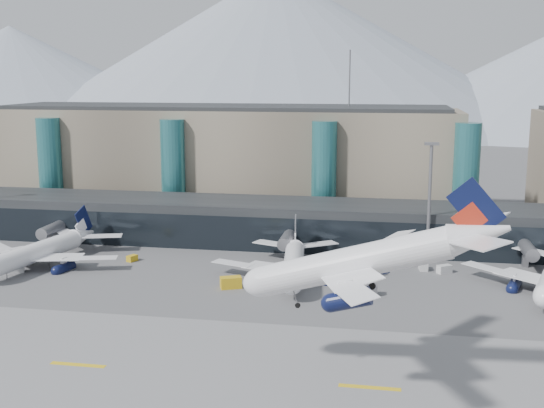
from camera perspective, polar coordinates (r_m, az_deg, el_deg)
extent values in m
plane|color=#515154|center=(107.26, -2.48, -10.84)|extent=(900.00, 900.00, 0.00)
cube|color=slate|center=(93.85, -4.51, -14.14)|extent=(400.00, 40.00, 0.04)
cube|color=gold|center=(100.39, -15.92, -12.80)|extent=(8.00, 1.00, 0.02)
cube|color=gold|center=(91.30, 8.17, -14.94)|extent=(8.00, 1.00, 0.02)
cube|color=black|center=(160.57, 1.97, -1.62)|extent=(170.00, 18.00, 10.00)
cube|color=black|center=(152.21, 1.50, -2.70)|extent=(170.00, 0.40, 8.00)
cylinder|color=slate|center=(167.22, -17.61, -1.91)|extent=(2.80, 14.00, 2.80)
cube|color=slate|center=(167.88, -17.55, -2.91)|extent=(1.20, 1.20, 2.40)
cylinder|color=slate|center=(150.14, 1.38, -2.81)|extent=(2.80, 14.00, 2.80)
cube|color=slate|center=(150.88, 1.37, -3.92)|extent=(1.20, 1.20, 2.40)
cylinder|color=slate|center=(151.21, 20.49, -3.41)|extent=(2.80, 14.00, 2.80)
cube|color=slate|center=(151.94, 20.42, -4.51)|extent=(1.20, 1.20, 2.40)
cube|color=gray|center=(194.60, -4.00, 3.53)|extent=(130.00, 30.00, 30.00)
cube|color=black|center=(193.26, -4.06, 8.10)|extent=(123.50, 28.00, 1.00)
cylinder|color=#296F75|center=(196.00, -18.05, 2.79)|extent=(6.40, 6.40, 28.00)
cylinder|color=#296F75|center=(182.25, -8.27, 2.64)|extent=(6.40, 6.40, 28.00)
cylinder|color=#296F75|center=(174.00, 4.36, 2.33)|extent=(6.40, 6.40, 28.00)
cylinder|color=#296F75|center=(174.14, 15.90, 1.96)|extent=(6.40, 6.40, 28.00)
cylinder|color=slate|center=(187.67, 6.50, 10.27)|extent=(0.40, 0.40, 16.00)
cone|color=gray|center=(554.26, -20.88, 9.90)|extent=(320.00, 320.00, 75.00)
cone|color=gray|center=(484.49, 0.28, 12.64)|extent=(400.00, 400.00, 110.00)
cylinder|color=slate|center=(148.02, 13.01, 0.00)|extent=(0.70, 0.70, 25.00)
cube|color=slate|center=(146.22, 13.22, 4.93)|extent=(3.00, 1.20, 0.60)
cylinder|color=white|center=(86.10, 7.89, -3.79)|extent=(25.10, 7.49, 4.11)
ellipsoid|color=white|center=(88.98, 0.01, -3.21)|extent=(6.26, 4.86, 4.11)
cone|color=white|center=(84.88, 18.56, -4.33)|extent=(7.58, 5.04, 4.11)
cube|color=white|center=(77.59, 8.01, -5.95)|extent=(10.94, 18.68, 0.21)
cylinder|color=#0C1338|center=(80.44, 7.24, -6.88)|extent=(5.22, 2.92, 2.26)
cube|color=white|center=(80.05, 18.59, -5.08)|extent=(6.48, 9.86, 0.16)
cube|color=white|center=(94.48, 9.89, -2.96)|extent=(14.67, 18.12, 0.21)
cylinder|color=#0C1338|center=(93.17, 8.80, -4.45)|extent=(5.22, 2.92, 2.26)
cube|color=white|center=(89.64, 18.55, -3.41)|extent=(8.27, 9.53, 0.16)
cube|color=#0C1338|center=(84.13, 18.94, -2.18)|extent=(6.11, 1.09, 7.23)
cube|color=#B12715|center=(84.38, 18.17, -2.96)|extent=(4.10, 0.85, 3.95)
cylinder|color=slate|center=(88.64, 2.30, -5.06)|extent=(0.17, 0.17, 3.28)
cylinder|color=black|center=(89.04, 2.29, -5.95)|extent=(0.76, 0.36, 0.73)
cylinder|color=black|center=(84.73, 8.23, -6.93)|extent=(0.98, 0.49, 0.94)
cylinder|color=black|center=(89.38, 8.78, -6.00)|extent=(0.98, 0.49, 0.94)
cylinder|color=white|center=(150.81, -18.63, -3.20)|extent=(8.94, 24.86, 4.07)
ellipsoid|color=white|center=(142.02, -21.82, -4.26)|extent=(5.13, 6.40, 4.07)
cone|color=white|center=(162.74, -15.07, -1.92)|extent=(5.40, 7.69, 4.07)
cube|color=white|center=(146.90, -15.55, -3.66)|extent=(18.44, 9.85, 0.20)
cylinder|color=#0C1338|center=(147.61, -16.49, -4.47)|extent=(3.18, 5.26, 2.24)
cube|color=white|center=(159.85, -13.66, -2.01)|extent=(9.74, 5.93, 0.16)
cube|color=white|center=(157.93, -20.64, -2.96)|extent=(17.63, 15.25, 0.20)
cylinder|color=#0C1338|center=(156.03, -20.36, -3.89)|extent=(3.18, 5.26, 2.24)
cube|color=white|center=(165.64, -16.44, -1.70)|extent=(9.26, 8.52, 0.16)
cube|color=#0C1338|center=(162.35, -15.05, -0.78)|extent=(1.47, 6.00, 7.16)
cube|color=white|center=(161.77, -15.25, -1.27)|extent=(1.10, 4.04, 3.91)
cylinder|color=slate|center=(145.27, -20.75, -4.94)|extent=(0.17, 0.17, 3.25)
cylinder|color=black|center=(145.64, -20.71, -5.48)|extent=(0.40, 0.76, 0.72)
cylinder|color=black|center=(151.06, -17.57, -4.70)|extent=(0.54, 0.98, 0.93)
cylinder|color=black|center=(154.13, -18.98, -4.49)|extent=(0.54, 0.98, 0.93)
cylinder|color=white|center=(134.27, 1.84, -4.38)|extent=(6.67, 23.99, 3.93)
ellipsoid|color=white|center=(122.88, 1.69, -5.83)|extent=(4.54, 5.92, 3.93)
cone|color=white|center=(148.98, 1.99, -2.78)|extent=(4.69, 7.18, 3.93)
cube|color=white|center=(136.14, 5.43, -4.50)|extent=(17.42, 13.79, 0.20)
cylinder|color=#0C1338|center=(135.32, 4.57, -5.46)|extent=(2.70, 4.96, 2.16)
cube|color=white|center=(148.90, 3.82, -2.72)|extent=(9.16, 7.79, 0.16)
cube|color=white|center=(136.53, -1.71, -4.41)|extent=(17.88, 10.78, 0.20)
cylinder|color=#0C1338|center=(135.62, -0.89, -5.39)|extent=(2.70, 4.96, 2.16)
cube|color=white|center=(149.10, 0.17, -2.68)|extent=(9.43, 6.35, 0.16)
cube|color=slate|center=(148.60, 2.00, -1.57)|extent=(0.92, 5.85, 6.91)
cube|color=white|center=(147.87, 1.99, -2.10)|extent=(0.73, 3.93, 3.78)
cylinder|color=slate|center=(127.02, 1.73, -6.47)|extent=(0.16, 0.16, 3.14)
cylinder|color=black|center=(127.44, 1.73, -7.06)|extent=(0.33, 0.72, 0.70)
cylinder|color=black|center=(136.29, 2.83, -5.88)|extent=(0.45, 0.93, 0.90)
cylinder|color=black|center=(136.40, 0.84, -5.85)|extent=(0.45, 0.93, 0.90)
cube|color=white|center=(139.23, 19.04, -4.63)|extent=(17.11, 16.46, 0.21)
cylinder|color=#0C1338|center=(138.15, 19.77, -5.70)|extent=(3.67, 5.42, 2.26)
cube|color=white|center=(152.17, 21.35, -3.08)|extent=(8.97, 9.08, 0.16)
cylinder|color=black|center=(138.75, 21.53, -6.33)|extent=(0.63, 1.00, 0.94)
cube|color=beige|center=(147.92, -20.68, -5.03)|extent=(3.88, 3.24, 1.90)
cube|color=gold|center=(149.84, -11.63, -4.47)|extent=(2.17, 2.62, 1.30)
cube|color=#46464A|center=(125.87, 7.97, -7.13)|extent=(3.70, 2.07, 2.01)
cube|color=beige|center=(142.45, 14.22, -5.30)|extent=(3.28, 2.89, 1.66)
cube|color=#46464A|center=(155.93, -19.92, -4.14)|extent=(2.82, 4.16, 2.13)
cube|color=beige|center=(143.65, 12.54, -5.11)|extent=(1.94, 2.93, 1.60)
cube|color=gold|center=(128.92, -3.46, -6.57)|extent=(4.41, 3.43, 2.16)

